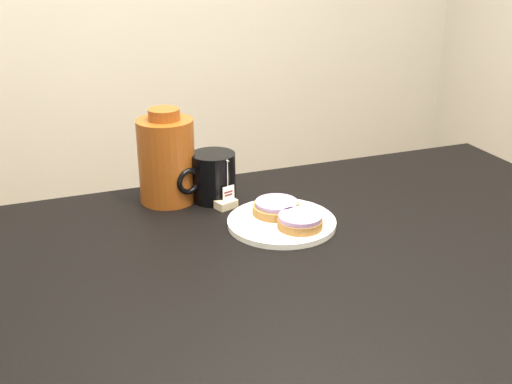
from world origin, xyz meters
TOP-DOWN VIEW (x-y plane):
  - table at (0.00, 0.00)m, footprint 1.40×0.90m
  - plate at (-0.01, 0.14)m, footprint 0.22×0.22m
  - bagel_back at (-0.01, 0.17)m, footprint 0.14×0.14m
  - bagel_front at (0.01, 0.09)m, footprint 0.12×0.12m
  - mug at (-0.10, 0.31)m, footprint 0.15×0.12m
  - teabag_pouch at (-0.09, 0.26)m, footprint 0.05×0.04m
  - bagel_package at (-0.20, 0.35)m, footprint 0.14×0.14m

SIDE VIEW (x-z plane):
  - table at x=0.00m, z-range 0.29..1.04m
  - plate at x=-0.01m, z-range 0.75..0.77m
  - teabag_pouch at x=-0.09m, z-range 0.75..0.77m
  - bagel_back at x=-0.01m, z-range 0.76..0.79m
  - bagel_front at x=0.01m, z-range 0.76..0.79m
  - mug at x=-0.10m, z-range 0.75..0.86m
  - bagel_package at x=-0.20m, z-range 0.74..0.95m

